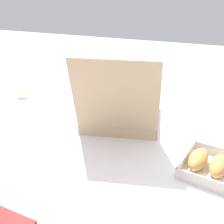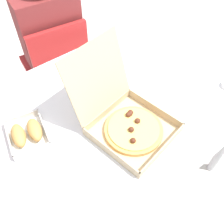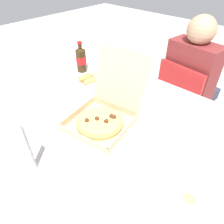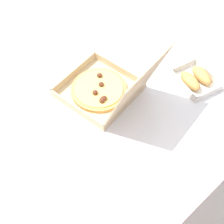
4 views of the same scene
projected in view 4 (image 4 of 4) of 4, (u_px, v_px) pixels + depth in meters
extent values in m
plane|color=beige|center=(123.00, 182.00, 1.92)|extent=(10.00, 10.00, 0.00)
cube|color=white|center=(129.00, 116.00, 1.32)|extent=(1.37, 0.90, 0.03)
cylinder|color=#B7B7BC|center=(154.00, 61.00, 2.02)|extent=(0.05, 0.05, 0.71)
cube|color=tan|center=(99.00, 91.00, 1.38)|extent=(0.35, 0.35, 0.01)
cube|color=tan|center=(74.00, 73.00, 1.41)|extent=(0.30, 0.06, 0.04)
cube|color=tan|center=(119.00, 69.00, 1.42)|extent=(0.06, 0.30, 0.04)
cube|color=tan|center=(76.00, 109.00, 1.29)|extent=(0.06, 0.30, 0.04)
cube|color=tan|center=(126.00, 105.00, 1.31)|extent=(0.30, 0.06, 0.04)
cube|color=tan|center=(138.00, 86.00, 1.15)|extent=(0.31, 0.15, 0.29)
cylinder|color=tan|center=(99.00, 90.00, 1.37)|extent=(0.25, 0.25, 0.02)
cylinder|color=#EAC666|center=(99.00, 88.00, 1.36)|extent=(0.22, 0.22, 0.01)
sphere|color=#562819|center=(103.00, 99.00, 1.31)|extent=(0.02, 0.02, 0.02)
sphere|color=#562819|center=(100.00, 75.00, 1.39)|extent=(0.02, 0.02, 0.02)
sphere|color=#562819|center=(95.00, 93.00, 1.33)|extent=(0.02, 0.02, 0.02)
sphere|color=#562819|center=(104.00, 98.00, 1.31)|extent=(0.02, 0.02, 0.02)
sphere|color=#562819|center=(101.00, 84.00, 1.36)|extent=(0.02, 0.02, 0.02)
sphere|color=#562819|center=(102.00, 101.00, 1.31)|extent=(0.02, 0.02, 0.02)
cube|color=white|center=(195.00, 82.00, 1.41)|extent=(0.19, 0.22, 0.00)
cube|color=silver|center=(183.00, 67.00, 1.44)|extent=(0.15, 0.04, 0.03)
cube|color=silver|center=(209.00, 94.00, 1.35)|extent=(0.15, 0.04, 0.03)
cube|color=silver|center=(208.00, 74.00, 1.41)|extent=(0.05, 0.19, 0.03)
cube|color=silver|center=(183.00, 86.00, 1.37)|extent=(0.05, 0.19, 0.03)
ellipsoid|color=tan|center=(202.00, 76.00, 1.39)|extent=(0.08, 0.13, 0.05)
ellipsoid|color=tan|center=(190.00, 81.00, 1.38)|extent=(0.08, 0.13, 0.05)
cube|color=white|center=(167.00, 37.00, 1.59)|extent=(0.23, 0.17, 0.00)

